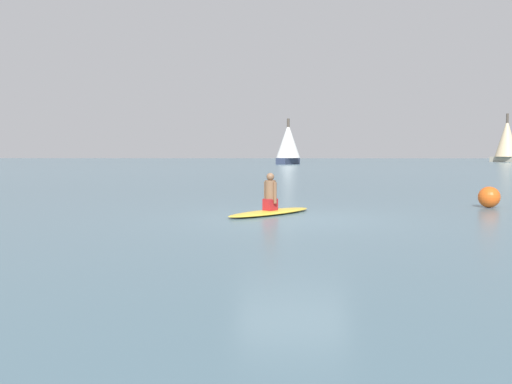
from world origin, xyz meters
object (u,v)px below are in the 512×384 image
(sailboat_near_right, at_px, (507,139))
(buoy_marker, at_px, (489,197))
(surfboard, at_px, (270,212))
(sailboat_center_horizon, at_px, (288,143))
(person_paddler, at_px, (270,193))

(sailboat_near_right, relative_size, buoy_marker, 16.65)
(surfboard, bearing_deg, buoy_marker, -31.51)
(buoy_marker, bearing_deg, sailboat_center_horizon, 94.65)
(person_paddler, xyz_separation_m, buoy_marker, (5.94, 1.89, -0.22))
(sailboat_center_horizon, height_order, sailboat_near_right, sailboat_near_right)
(person_paddler, xyz_separation_m, sailboat_near_right, (44.41, 91.29, 3.99))
(sailboat_center_horizon, bearing_deg, sailboat_near_right, 146.23)
(sailboat_near_right, xyz_separation_m, buoy_marker, (-38.47, -89.40, -4.21))
(surfboard, relative_size, sailboat_center_horizon, 0.39)
(person_paddler, relative_size, sailboat_near_right, 0.09)
(person_paddler, bearing_deg, surfboard, -139.14)
(surfboard, height_order, sailboat_near_right, sailboat_near_right)
(buoy_marker, bearing_deg, person_paddler, -162.37)
(surfboard, xyz_separation_m, sailboat_near_right, (44.41, 91.29, 4.45))
(sailboat_center_horizon, bearing_deg, buoy_marker, 30.68)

